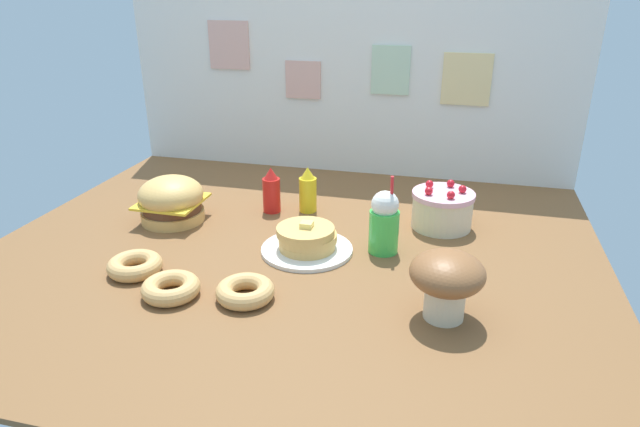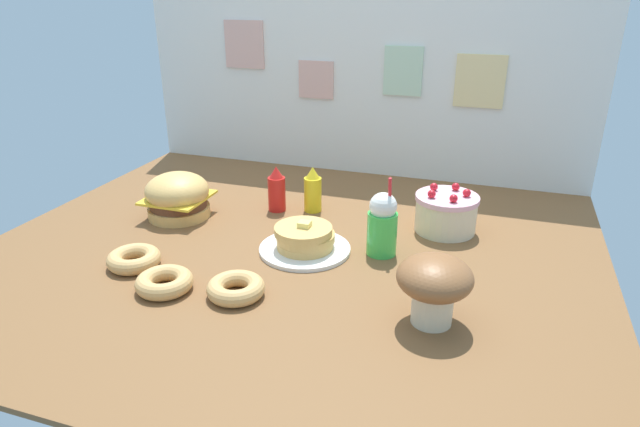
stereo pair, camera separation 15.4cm
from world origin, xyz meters
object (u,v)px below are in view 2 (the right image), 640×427
at_px(pancake_stack, 305,241).
at_px(layer_cake, 446,213).
at_px(mushroom_stool, 434,283).
at_px(ketchup_bottle, 277,190).
at_px(mustard_bottle, 313,191).
at_px(donut_vanilla, 236,288).
at_px(donut_pink_glaze, 134,259).
at_px(donut_chocolate, 164,282).
at_px(cream_soda_cup, 382,224).
at_px(burger, 178,196).

xyz_separation_m(pancake_stack, layer_cake, (0.50, 0.38, 0.04)).
xyz_separation_m(pancake_stack, mushroom_stool, (0.55, -0.34, 0.09)).
distance_m(ketchup_bottle, mustard_bottle, 0.17).
xyz_separation_m(mustard_bottle, donut_vanilla, (0.00, -0.80, -0.07)).
bearing_deg(mushroom_stool, donut_pink_glaze, 179.18).
height_order(layer_cake, donut_chocolate, layer_cake).
distance_m(pancake_stack, cream_soda_cup, 0.31).
distance_m(mustard_bottle, cream_soda_cup, 0.52).
relative_size(burger, pancake_stack, 0.78).
xyz_separation_m(mustard_bottle, cream_soda_cup, (0.40, -0.33, 0.03)).
bearing_deg(burger, donut_vanilla, -44.31).
xyz_separation_m(pancake_stack, donut_vanilla, (-0.11, -0.39, -0.01)).
bearing_deg(donut_vanilla, burger, 135.69).
height_order(burger, layer_cake, burger).
height_order(ketchup_bottle, donut_vanilla, ketchup_bottle).
xyz_separation_m(mustard_bottle, donut_pink_glaze, (-0.46, -0.73, -0.07)).
bearing_deg(donut_chocolate, pancake_stack, 50.60).
bearing_deg(pancake_stack, burger, 167.23).
bearing_deg(mustard_bottle, donut_chocolate, -106.54).
height_order(ketchup_bottle, donut_pink_glaze, ketchup_bottle).
distance_m(donut_pink_glaze, mushroom_stool, 1.11).
bearing_deg(layer_cake, donut_pink_glaze, -146.78).
height_order(pancake_stack, layer_cake, layer_cake).
bearing_deg(donut_pink_glaze, pancake_stack, 29.81).
distance_m(mustard_bottle, donut_pink_glaze, 0.86).
relative_size(mustard_bottle, donut_vanilla, 1.08).
distance_m(burger, ketchup_bottle, 0.45).
height_order(layer_cake, cream_soda_cup, cream_soda_cup).
height_order(ketchup_bottle, mustard_bottle, same).
bearing_deg(donut_chocolate, donut_vanilla, 9.43).
bearing_deg(pancake_stack, cream_soda_cup, 14.68).
height_order(cream_soda_cup, donut_vanilla, cream_soda_cup).
relative_size(pancake_stack, donut_vanilla, 1.83).
bearing_deg(burger, mustard_bottle, 24.82).
xyz_separation_m(burger, mushroom_stool, (1.21, -0.49, 0.04)).
bearing_deg(mushroom_stool, pancake_stack, 148.16).
distance_m(layer_cake, donut_chocolate, 1.18).
xyz_separation_m(ketchup_bottle, mustard_bottle, (0.16, 0.05, 0.00)).
xyz_separation_m(burger, layer_cake, (1.16, 0.22, -0.01)).
height_order(donut_pink_glaze, donut_vanilla, same).
bearing_deg(mustard_bottle, ketchup_bottle, -163.89).
bearing_deg(burger, mushroom_stool, -22.04).
bearing_deg(mustard_bottle, cream_soda_cup, -39.57).
distance_m(pancake_stack, donut_pink_glaze, 0.65).
height_order(ketchup_bottle, mushroom_stool, mushroom_stool).
bearing_deg(donut_chocolate, mushroom_stool, 6.13).
xyz_separation_m(pancake_stack, cream_soda_cup, (0.29, 0.08, 0.08)).
bearing_deg(layer_cake, mustard_bottle, 177.04).
height_order(pancake_stack, donut_pink_glaze, pancake_stack).
bearing_deg(mushroom_stool, donut_chocolate, -173.87).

